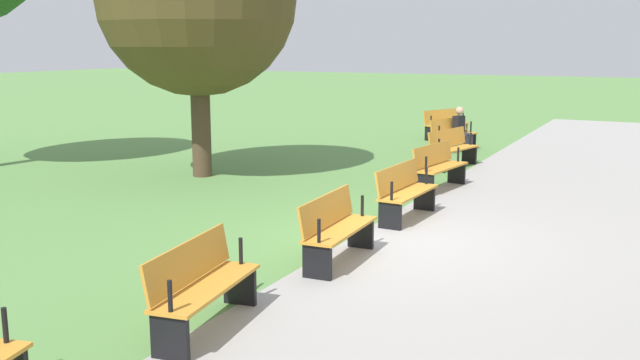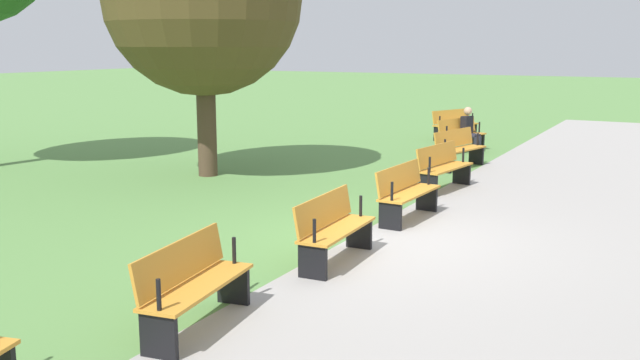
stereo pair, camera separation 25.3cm
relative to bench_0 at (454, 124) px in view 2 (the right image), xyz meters
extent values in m
plane|color=#5B8C47|center=(11.53, 2.49, -0.47)|extent=(120.00, 120.00, 0.00)
cube|color=#A39E99|center=(11.53, 4.65, -0.46)|extent=(38.31, 5.10, 0.01)
cube|color=orange|center=(0.03, 0.06, -0.02)|extent=(1.65, 1.05, 0.04)
cube|color=orange|center=(-0.05, -0.12, 0.22)|extent=(1.51, 0.75, 0.40)
cube|color=black|center=(-0.65, 0.36, -0.25)|extent=(0.21, 0.37, 0.43)
cylinder|color=black|center=(-0.64, 0.38, 0.14)|extent=(0.06, 0.06, 0.30)
cube|color=black|center=(0.71, -0.24, -0.25)|extent=(0.21, 0.37, 0.43)
cylinder|color=black|center=(0.71, -0.22, 0.14)|extent=(0.06, 0.06, 0.30)
cube|color=orange|center=(2.48, 1.01, -0.02)|extent=(1.66, 0.93, 0.04)
cube|color=orange|center=(2.42, 0.82, 0.22)|extent=(1.56, 0.61, 0.40)
cube|color=black|center=(1.77, 1.25, -0.25)|extent=(0.18, 0.37, 0.43)
cylinder|color=black|center=(1.78, 1.27, 0.14)|extent=(0.06, 0.06, 0.30)
cube|color=black|center=(3.18, 0.78, -0.25)|extent=(0.18, 0.37, 0.43)
cylinder|color=black|center=(3.19, 0.79, 0.14)|extent=(0.06, 0.06, 0.30)
cube|color=orange|center=(5.01, 1.73, -0.02)|extent=(1.66, 0.80, 0.04)
cube|color=orange|center=(4.96, 1.54, 0.22)|extent=(1.59, 0.47, 0.40)
cube|color=black|center=(4.29, 1.90, -0.25)|extent=(0.14, 0.38, 0.43)
cylinder|color=black|center=(4.29, 1.92, 0.14)|extent=(0.05, 0.05, 0.30)
cube|color=black|center=(5.73, 1.56, -0.25)|extent=(0.14, 0.38, 0.43)
cylinder|color=black|center=(5.74, 1.58, 0.14)|extent=(0.05, 0.05, 0.30)
cube|color=orange|center=(7.59, 2.22, -0.02)|extent=(1.65, 0.66, 0.04)
cube|color=orange|center=(7.57, 2.02, 0.22)|extent=(1.60, 0.33, 0.40)
cube|color=black|center=(6.86, 2.32, -0.25)|extent=(0.11, 0.38, 0.43)
cylinder|color=black|center=(6.86, 2.34, 0.14)|extent=(0.05, 0.05, 0.30)
cube|color=black|center=(8.33, 2.11, -0.25)|extent=(0.11, 0.38, 0.43)
cylinder|color=black|center=(8.33, 2.13, 0.14)|extent=(0.05, 0.05, 0.30)
cube|color=orange|center=(10.21, 2.46, -0.02)|extent=(1.62, 0.51, 0.04)
cube|color=orange|center=(10.20, 2.26, 0.22)|extent=(1.61, 0.18, 0.40)
cube|color=black|center=(9.47, 2.49, -0.25)|extent=(0.08, 0.38, 0.43)
cylinder|color=black|center=(9.47, 2.51, 0.14)|extent=(0.05, 0.05, 0.30)
cube|color=black|center=(10.95, 2.43, -0.25)|extent=(0.08, 0.38, 0.43)
cylinder|color=black|center=(10.95, 2.45, 0.14)|extent=(0.05, 0.05, 0.30)
cube|color=orange|center=(12.84, 2.46, -0.02)|extent=(1.62, 0.51, 0.04)
cube|color=orange|center=(12.85, 2.26, 0.22)|extent=(1.61, 0.18, 0.40)
cube|color=black|center=(12.10, 2.43, -0.25)|extent=(0.08, 0.38, 0.43)
cylinder|color=black|center=(12.10, 2.45, 0.14)|extent=(0.05, 0.05, 0.30)
cube|color=black|center=(13.58, 2.49, -0.25)|extent=(0.08, 0.38, 0.43)
cylinder|color=black|center=(13.58, 2.51, 0.14)|extent=(0.05, 0.05, 0.30)
cube|color=orange|center=(15.46, 2.22, -0.02)|extent=(1.65, 0.66, 0.04)
cube|color=orange|center=(15.49, 2.02, 0.22)|extent=(1.60, 0.33, 0.40)
cube|color=black|center=(14.72, 2.11, -0.25)|extent=(0.11, 0.38, 0.43)
cylinder|color=black|center=(14.72, 2.13, 0.14)|extent=(0.05, 0.05, 0.30)
cube|color=black|center=(16.20, 2.32, -0.25)|extent=(0.11, 0.38, 0.43)
cylinder|color=black|center=(16.19, 2.34, 0.14)|extent=(0.05, 0.05, 0.30)
cube|color=black|center=(2.28, 1.06, 0.23)|extent=(0.37, 0.29, 0.50)
sphere|color=tan|center=(2.29, 1.08, 0.62)|extent=(0.22, 0.22, 0.22)
cylinder|color=#23232D|center=(2.25, 1.26, -0.04)|extent=(0.24, 0.38, 0.13)
cylinder|color=#23232D|center=(2.31, 1.43, -0.25)|extent=(0.14, 0.14, 0.43)
cylinder|color=#23232D|center=(2.42, 1.20, -0.04)|extent=(0.24, 0.38, 0.13)
cylinder|color=#23232D|center=(2.48, 1.37, -0.25)|extent=(0.14, 0.14, 0.43)
cylinder|color=#4C3828|center=(8.50, -2.91, 0.77)|extent=(0.42, 0.42, 2.47)
camera|label=1|loc=(20.93, 6.22, 2.34)|focal=39.52mm
camera|label=2|loc=(20.81, 6.44, 2.34)|focal=39.52mm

